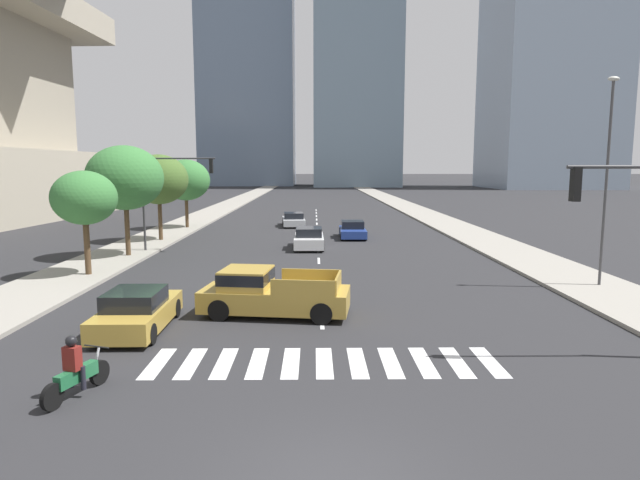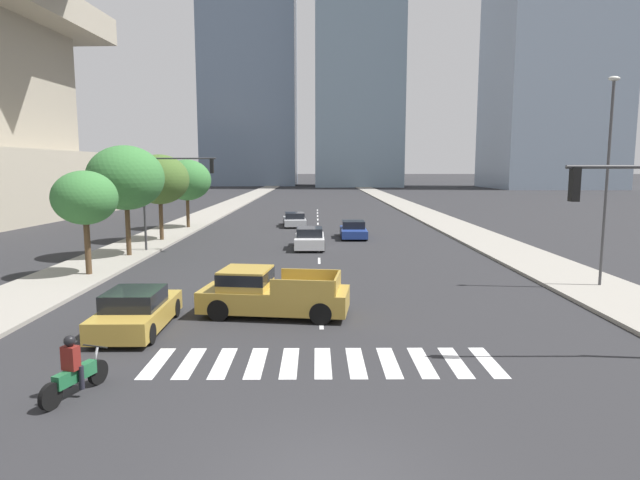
% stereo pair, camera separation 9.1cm
% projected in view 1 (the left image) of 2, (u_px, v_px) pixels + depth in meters
% --- Properties ---
extents(sidewalk_east, '(4.00, 260.00, 0.15)m').
position_uv_depth(sidewalk_east, '(483.00, 240.00, 38.75)').
color(sidewalk_east, gray).
rests_on(sidewalk_east, ground).
extents(sidewalk_west, '(4.00, 260.00, 0.15)m').
position_uv_depth(sidewalk_west, '(151.00, 240.00, 38.49)').
color(sidewalk_west, gray).
rests_on(sidewalk_west, ground).
extents(crosswalk_near, '(9.45, 2.35, 0.01)m').
position_uv_depth(crosswalk_near, '(324.00, 362.00, 14.60)').
color(crosswalk_near, silver).
rests_on(crosswalk_near, ground).
extents(lane_divider_center, '(0.14, 50.00, 0.01)m').
position_uv_depth(lane_divider_center, '(317.00, 234.00, 42.35)').
color(lane_divider_center, silver).
rests_on(lane_divider_center, ground).
extents(motorcycle_lead, '(0.94, 2.02, 1.49)m').
position_uv_depth(motorcycle_lead, '(76.00, 372.00, 12.36)').
color(motorcycle_lead, black).
rests_on(motorcycle_lead, ground).
extents(pickup_truck, '(5.43, 2.73, 1.67)m').
position_uv_depth(pickup_truck, '(268.00, 293.00, 19.18)').
color(pickup_truck, '#B28E38').
rests_on(pickup_truck, ground).
extents(sedan_blue_0, '(1.95, 4.31, 1.26)m').
position_uv_depth(sedan_blue_0, '(352.00, 230.00, 40.26)').
color(sedan_blue_0, navy).
rests_on(sedan_blue_0, ground).
extents(sedan_gold_1, '(1.92, 4.40, 1.36)m').
position_uv_depth(sedan_gold_1, '(137.00, 311.00, 17.43)').
color(sedan_gold_1, '#B28E38').
rests_on(sedan_gold_1, ground).
extents(sedan_white_2, '(1.92, 4.39, 1.37)m').
position_uv_depth(sedan_white_2, '(309.00, 239.00, 35.03)').
color(sedan_white_2, silver).
rests_on(sedan_white_2, ground).
extents(sedan_silver_3, '(2.27, 4.78, 1.23)m').
position_uv_depth(sedan_silver_3, '(294.00, 220.00, 48.17)').
color(sedan_silver_3, '#B7BABF').
rests_on(sedan_silver_3, ground).
extents(traffic_signal_far, '(4.75, 0.28, 6.03)m').
position_uv_depth(traffic_signal_far, '(170.00, 183.00, 32.85)').
color(traffic_signal_far, '#333335').
rests_on(traffic_signal_far, sidewalk_west).
extents(street_lamp_east, '(0.50, 0.24, 8.86)m').
position_uv_depth(street_lamp_east, '(607.00, 169.00, 22.91)').
color(street_lamp_east, '#3F3F42').
rests_on(street_lamp_east, sidewalk_east).
extents(street_tree_nearest, '(3.01, 3.01, 4.95)m').
position_uv_depth(street_tree_nearest, '(84.00, 198.00, 25.42)').
color(street_tree_nearest, '#4C3823').
rests_on(street_tree_nearest, sidewalk_west).
extents(street_tree_second, '(4.35, 4.35, 6.34)m').
position_uv_depth(street_tree_second, '(125.00, 178.00, 30.88)').
color(street_tree_second, '#4C3823').
rests_on(street_tree_second, sidewalk_west).
extents(street_tree_third, '(4.08, 4.08, 5.98)m').
position_uv_depth(street_tree_third, '(159.00, 180.00, 37.61)').
color(street_tree_third, '#4C3823').
rests_on(street_tree_third, sidewalk_west).
extents(street_tree_fourth, '(4.07, 4.07, 5.74)m').
position_uv_depth(street_tree_fourth, '(186.00, 180.00, 45.56)').
color(street_tree_fourth, '#4C3823').
rests_on(street_tree_fourth, sidewalk_west).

